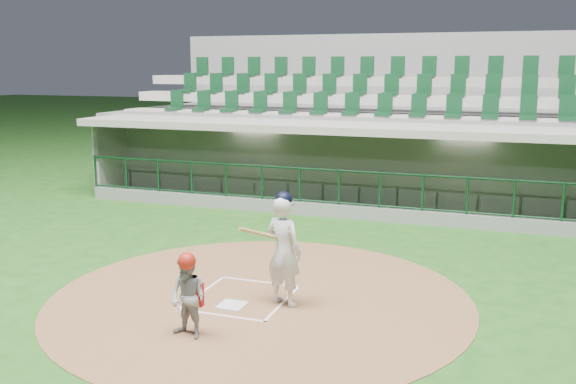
% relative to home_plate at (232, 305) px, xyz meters
% --- Properties ---
extents(ground, '(120.00, 120.00, 0.00)m').
position_rel_home_plate_xyz_m(ground, '(0.00, 0.70, -0.02)').
color(ground, '#1C4C15').
rests_on(ground, ground).
extents(dirt_circle, '(7.20, 7.20, 0.01)m').
position_rel_home_plate_xyz_m(dirt_circle, '(0.30, 0.50, -0.02)').
color(dirt_circle, brown).
rests_on(dirt_circle, ground).
extents(home_plate, '(0.43, 0.43, 0.02)m').
position_rel_home_plate_xyz_m(home_plate, '(0.00, 0.00, 0.00)').
color(home_plate, white).
rests_on(home_plate, dirt_circle).
extents(batter_box_chalk, '(1.55, 1.80, 0.01)m').
position_rel_home_plate_xyz_m(batter_box_chalk, '(0.00, 0.40, -0.00)').
color(batter_box_chalk, white).
rests_on(batter_box_chalk, ground).
extents(dugout_structure, '(16.40, 3.70, 3.00)m').
position_rel_home_plate_xyz_m(dugout_structure, '(0.09, 8.53, 0.94)').
color(dugout_structure, slate).
rests_on(dugout_structure, ground).
extents(seating_deck, '(17.00, 6.72, 5.15)m').
position_rel_home_plate_xyz_m(seating_deck, '(0.00, 11.61, 1.40)').
color(seating_deck, slate).
rests_on(seating_deck, ground).
extents(batter, '(0.92, 0.95, 1.91)m').
position_rel_home_plate_xyz_m(batter, '(0.78, 0.36, 0.94)').
color(batter, silver).
rests_on(batter, dirt_circle).
extents(catcher, '(0.67, 0.57, 1.28)m').
position_rel_home_plate_xyz_m(catcher, '(-0.08, -1.33, 0.62)').
color(catcher, gray).
rests_on(catcher, dirt_circle).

